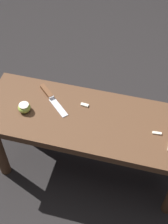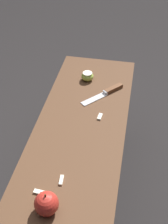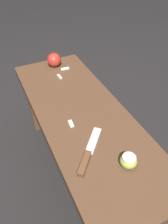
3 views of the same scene
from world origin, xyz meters
TOP-DOWN VIEW (x-y plane):
  - ground_plane at (0.00, 0.00)m, footprint 8.00×8.00m
  - wooden_bench at (0.00, 0.00)m, footprint 1.07×0.39m
  - knife at (-0.23, 0.09)m, footprint 0.20×0.19m
  - apple_cut at (-0.32, -0.03)m, footprint 0.06×0.06m
  - apple_slice_center at (-0.04, 0.07)m, footprint 0.04×0.02m
  - apple_slice_near_bowl at (0.33, -0.01)m, footprint 0.04×0.02m

SIDE VIEW (x-z plane):
  - ground_plane at x=0.00m, z-range 0.00..0.00m
  - wooden_bench at x=0.00m, z-range 0.15..0.64m
  - apple_slice_center at x=-0.04m, z-range 0.48..0.49m
  - apple_slice_near_bowl at x=0.33m, z-range 0.48..0.49m
  - knife at x=-0.23m, z-range 0.48..0.50m
  - apple_cut at x=-0.32m, z-range 0.48..0.53m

